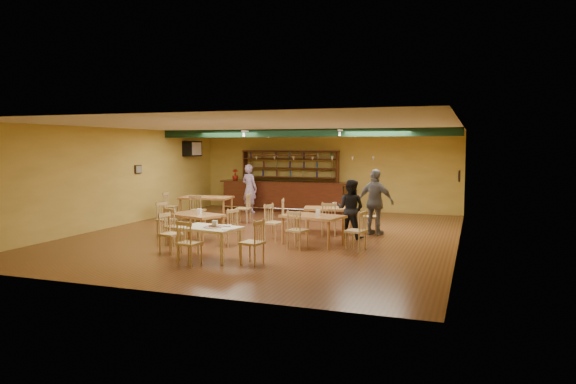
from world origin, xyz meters
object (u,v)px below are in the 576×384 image
at_px(patron_bar, 249,188).
at_px(patron_right_a, 351,209).
at_px(dining_table_a, 206,209).
at_px(near_table, 210,243).
at_px(bar_counter, 284,196).
at_px(dining_table_d, 313,230).
at_px(dining_table_c, 195,227).
at_px(dining_table_b, 329,220).

height_order(patron_bar, patron_right_a, patron_bar).
distance_m(dining_table_a, near_table, 5.81).
distance_m(bar_counter, near_table, 8.62).
relative_size(dining_table_a, dining_table_d, 1.09).
xyz_separation_m(dining_table_a, dining_table_d, (4.46, -2.73, -0.03)).
bearing_deg(bar_counter, near_table, -80.91).
distance_m(dining_table_c, patron_bar, 6.00).
height_order(near_table, patron_right_a, patron_right_a).
bearing_deg(bar_counter, patron_bar, -142.46).
relative_size(dining_table_c, dining_table_d, 0.96).
relative_size(bar_counter, dining_table_a, 3.08).
height_order(dining_table_a, near_table, dining_table_a).
bearing_deg(dining_table_d, patron_right_a, 74.93).
distance_m(dining_table_a, patron_bar, 2.68).
relative_size(dining_table_b, patron_bar, 0.79).
distance_m(bar_counter, patron_bar, 1.39).
xyz_separation_m(dining_table_b, patron_right_a, (0.80, -0.80, 0.43)).
bearing_deg(dining_table_d, bar_counter, 130.35).
relative_size(dining_table_a, patron_right_a, 1.02).
xyz_separation_m(dining_table_c, dining_table_d, (3.01, 0.53, 0.02)).
bearing_deg(near_table, dining_table_a, 128.35).
height_order(dining_table_a, dining_table_b, dining_table_a).
height_order(dining_table_d, patron_bar, patron_bar).
bearing_deg(dining_table_c, near_table, -34.95).
distance_m(dining_table_a, dining_table_d, 5.23).
bearing_deg(bar_counter, patron_right_a, -53.48).
bearing_deg(bar_counter, dining_table_c, -90.07).
xyz_separation_m(bar_counter, dining_table_b, (2.88, -4.17, -0.21)).
bearing_deg(patron_bar, dining_table_a, 98.16).
xyz_separation_m(bar_counter, dining_table_d, (3.00, -6.17, -0.20)).
height_order(bar_counter, near_table, bar_counter).
height_order(dining_table_a, dining_table_c, dining_table_a).
distance_m(dining_table_b, dining_table_c, 3.84).
relative_size(patron_bar, patron_right_a, 1.13).
distance_m(dining_table_c, dining_table_d, 3.06).
xyz_separation_m(dining_table_a, dining_table_c, (1.45, -3.27, -0.05)).
distance_m(dining_table_d, patron_right_a, 1.44).
relative_size(bar_counter, patron_right_a, 3.15).
height_order(dining_table_d, near_table, dining_table_d).
xyz_separation_m(dining_table_d, patron_right_a, (0.68, 1.20, 0.42)).
bearing_deg(patron_bar, dining_table_c, 116.75).
bearing_deg(bar_counter, dining_table_a, -112.96).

